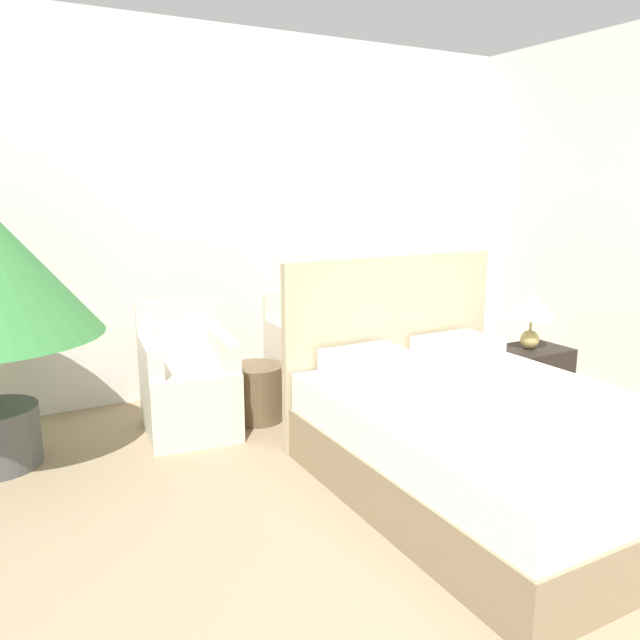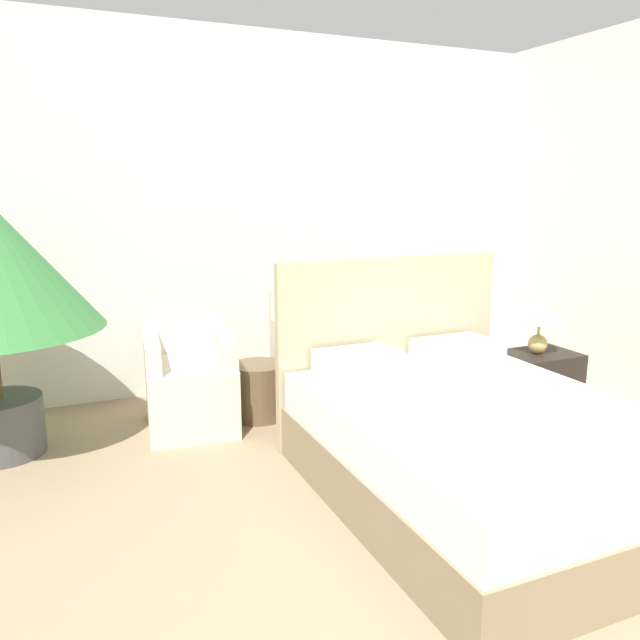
# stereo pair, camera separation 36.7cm
# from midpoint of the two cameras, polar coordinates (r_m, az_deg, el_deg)

# --- Properties ---
(wall_back) EXTENTS (10.00, 0.06, 2.90)m
(wall_back) POSITION_cam_midpoint_polar(r_m,az_deg,el_deg) (5.25, -9.95, 9.48)
(wall_back) COLOR white
(wall_back) RESTS_ON ground_plane
(bed) EXTENTS (1.61, 2.06, 1.23)m
(bed) POSITION_cam_midpoint_polar(r_m,az_deg,el_deg) (3.62, 12.14, -10.54)
(bed) COLOR #8C7A5B
(bed) RESTS_ON ground_plane
(armchair_near_window_left) EXTENTS (0.67, 0.75, 0.88)m
(armchair_near_window_left) POSITION_cam_midpoint_polar(r_m,az_deg,el_deg) (4.47, -14.25, -6.21)
(armchair_near_window_left) COLOR beige
(armchair_near_window_left) RESTS_ON ground_plane
(armchair_near_window_right) EXTENTS (0.62, 0.71, 0.88)m
(armchair_near_window_right) POSITION_cam_midpoint_polar(r_m,az_deg,el_deg) (4.79, -2.65, -4.59)
(armchair_near_window_right) COLOR beige
(armchair_near_window_right) RESTS_ON ground_plane
(nightstand) EXTENTS (0.55, 0.39, 0.51)m
(nightstand) POSITION_cam_midpoint_polar(r_m,az_deg,el_deg) (4.86, 16.44, -5.41)
(nightstand) COLOR black
(nightstand) RESTS_ON ground_plane
(table_lamp) EXTENTS (0.34, 0.34, 0.42)m
(table_lamp) POSITION_cam_midpoint_polar(r_m,az_deg,el_deg) (4.72, 16.73, 0.97)
(table_lamp) COLOR tan
(table_lamp) RESTS_ON nightstand
(side_table) EXTENTS (0.40, 0.40, 0.41)m
(side_table) POSITION_cam_midpoint_polar(r_m,az_deg,el_deg) (4.62, -8.12, -6.61)
(side_table) COLOR brown
(side_table) RESTS_ON ground_plane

